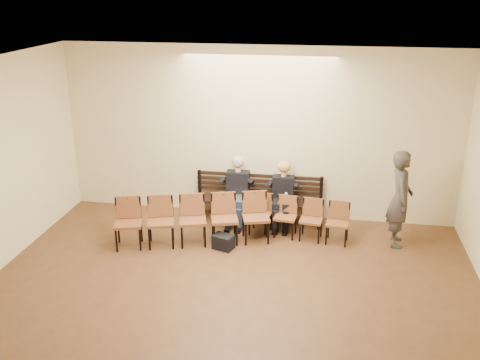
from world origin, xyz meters
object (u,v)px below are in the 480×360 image
(seated_man, at_px, (237,190))
(seated_woman, at_px, (283,197))
(water_bottle, at_px, (286,204))
(chair_row_front, at_px, (298,219))
(chair_row_back, at_px, (193,221))
(laptop, at_px, (238,198))
(bag, at_px, (223,242))
(bench, at_px, (258,210))
(passerby, at_px, (401,192))

(seated_man, bearing_deg, seated_woman, 0.00)
(water_bottle, distance_m, chair_row_front, 0.41)
(water_bottle, height_order, chair_row_back, chair_row_back)
(laptop, xyz_separation_m, chair_row_front, (1.22, -0.40, -0.19))
(chair_row_front, distance_m, chair_row_back, 2.00)
(water_bottle, relative_size, chair_row_back, 0.08)
(seated_man, xyz_separation_m, water_bottle, (1.01, -0.26, -0.11))
(seated_woman, xyz_separation_m, water_bottle, (0.09, -0.26, -0.04))
(chair_row_front, height_order, chair_row_back, chair_row_back)
(laptop, height_order, bag, laptop)
(bench, distance_m, seated_woman, 0.65)
(chair_row_front, bearing_deg, bench, 149.93)
(laptop, distance_m, water_bottle, 0.97)
(water_bottle, bearing_deg, chair_row_front, -44.98)
(chair_row_back, bearing_deg, laptop, 38.92)
(bench, height_order, laptop, laptop)
(seated_man, height_order, laptop, seated_man)
(bag, bearing_deg, passerby, 13.32)
(seated_woman, distance_m, passerby, 2.28)
(bench, relative_size, chair_row_front, 1.37)
(bag, bearing_deg, bench, 71.53)
(laptop, bearing_deg, bench, 39.30)
(seated_man, relative_size, passerby, 0.65)
(bag, relative_size, chair_row_back, 0.13)
(seated_woman, bearing_deg, seated_man, 180.00)
(water_bottle, distance_m, chair_row_back, 1.85)
(seated_man, xyz_separation_m, chair_row_front, (1.27, -0.53, -0.29))
(seated_man, height_order, seated_woman, seated_man)
(bench, distance_m, chair_row_back, 1.63)
(laptop, height_order, chair_row_front, chair_row_front)
(water_bottle, xyz_separation_m, chair_row_back, (-1.65, -0.85, -0.10))
(bench, relative_size, seated_woman, 2.14)
(seated_man, distance_m, chair_row_front, 1.41)
(seated_man, relative_size, water_bottle, 5.92)
(bag, xyz_separation_m, passerby, (3.15, 0.74, 0.91))
(bench, relative_size, bag, 7.11)
(bag, height_order, chair_row_back, chair_row_back)
(passerby, xyz_separation_m, chair_row_back, (-3.74, -0.63, -0.58))
(laptop, distance_m, passerby, 3.11)
(bag, xyz_separation_m, chair_row_back, (-0.60, 0.11, 0.33))
(water_bottle, relative_size, passerby, 0.11)
(laptop, xyz_separation_m, passerby, (3.05, -0.35, 0.47))
(seated_woman, relative_size, bag, 3.32)
(seated_man, relative_size, bag, 3.71)
(bench, relative_size, water_bottle, 11.34)
(bench, xyz_separation_m, chair_row_back, (-1.05, -1.23, 0.24))
(bag, bearing_deg, seated_woman, 51.82)
(laptop, bearing_deg, passerby, -2.26)
(laptop, bearing_deg, seated_woman, 12.79)
(chair_row_back, bearing_deg, chair_row_front, 0.88)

